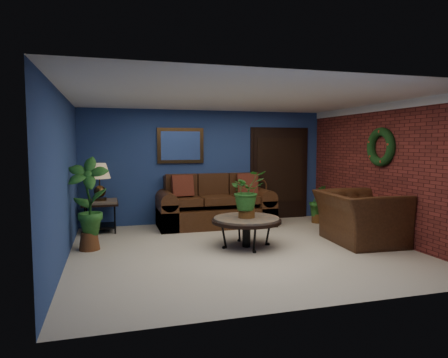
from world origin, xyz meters
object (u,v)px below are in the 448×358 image
object	(u,v)px
table_lamp	(99,177)
sofa	(214,208)
coffee_table	(246,221)
side_chair	(262,198)
armchair	(360,218)
end_table	(100,208)

from	to	relation	value
table_lamp	sofa	bearing A→B (deg)	1.03
sofa	table_lamp	bearing A→B (deg)	-178.97
coffee_table	table_lamp	distance (m)	3.16
side_chair	sofa	bearing A→B (deg)	171.85
sofa	side_chair	xyz separation A→B (m)	(1.12, 0.03, 0.19)
sofa	side_chair	size ratio (longest dim) A/B	2.51
armchair	end_table	bearing A→B (deg)	67.21
armchair	table_lamp	bearing A→B (deg)	67.21
coffee_table	table_lamp	size ratio (longest dim) A/B	1.65
table_lamp	side_chair	size ratio (longest dim) A/B	0.73
end_table	armchair	world-z (taller)	armchair
end_table	side_chair	bearing A→B (deg)	1.17
sofa	coffee_table	xyz separation A→B (m)	(0.06, -1.96, 0.09)
coffee_table	table_lamp	bearing A→B (deg)	141.72
table_lamp	end_table	bearing A→B (deg)	-45.00
side_chair	armchair	bearing A→B (deg)	-76.58
coffee_table	side_chair	bearing A→B (deg)	61.88
end_table	side_chair	size ratio (longest dim) A/B	0.71
end_table	armchair	xyz separation A→B (m)	(4.45, -2.20, -0.03)
side_chair	armchair	size ratio (longest dim) A/B	0.70
sofa	armchair	xyz separation A→B (m)	(2.08, -2.24, 0.09)
end_table	armchair	distance (m)	4.96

